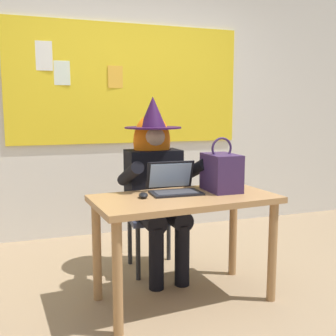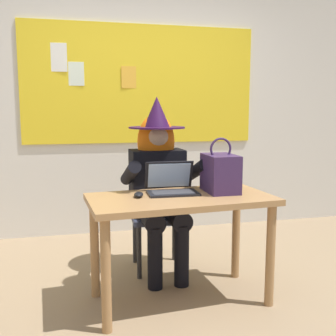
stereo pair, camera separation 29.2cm
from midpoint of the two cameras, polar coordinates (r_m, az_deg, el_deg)
name	(u,v)px [view 2 (the right image)]	position (r m, az deg, el deg)	size (l,w,h in m)	color
ground_plane	(187,303)	(2.89, 5.73, -18.45)	(24.00, 24.00, 0.00)	#937A5B
wall_back_bulletin	(141,100)	(4.30, -1.84, 9.56)	(6.38, 1.91, 2.76)	silver
desk_main	(181,213)	(2.71, 4.89, -6.34)	(1.25, 0.70, 0.73)	#A37547
chair_at_desk	(156,205)	(3.34, 0.83, -5.31)	(0.44, 0.44, 0.91)	#2D3347
person_costumed	(159,175)	(3.17, 1.32, -0.94)	(0.59, 0.69, 1.40)	black
laptop	(171,186)	(2.78, 3.50, -2.55)	(0.35, 0.29, 0.21)	black
computer_mouse	(139,195)	(2.64, -1.00, -3.80)	(0.06, 0.10, 0.03)	black
handbag	(220,173)	(2.84, 10.30, -0.68)	(0.20, 0.30, 0.38)	#38234C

